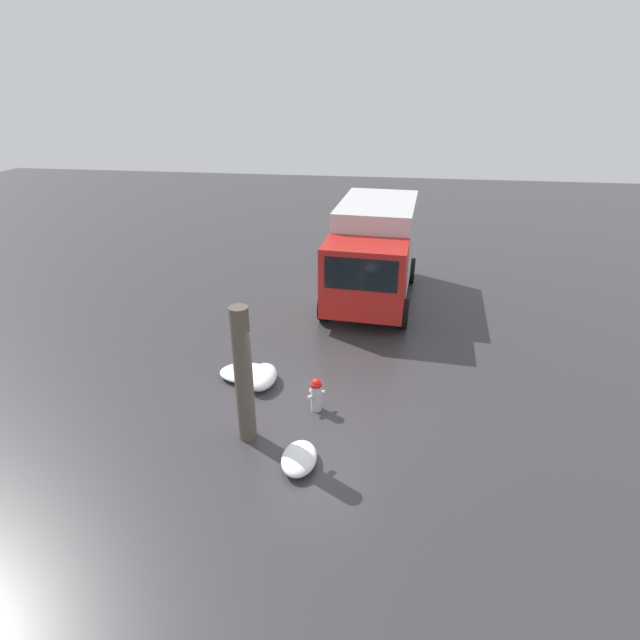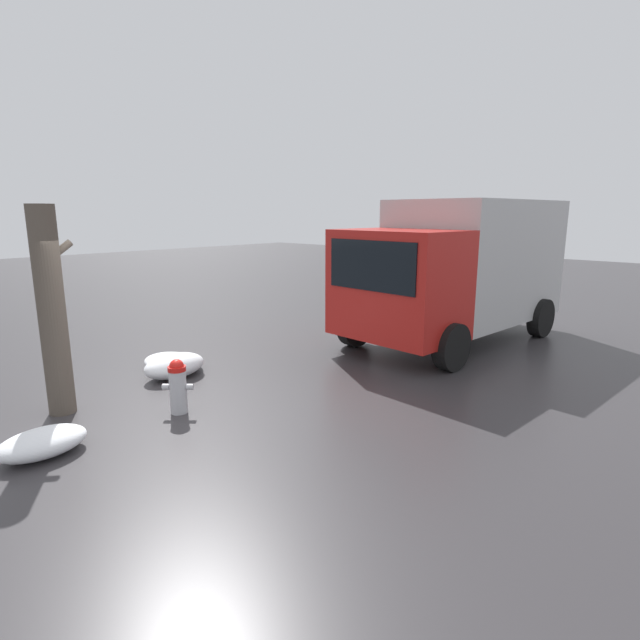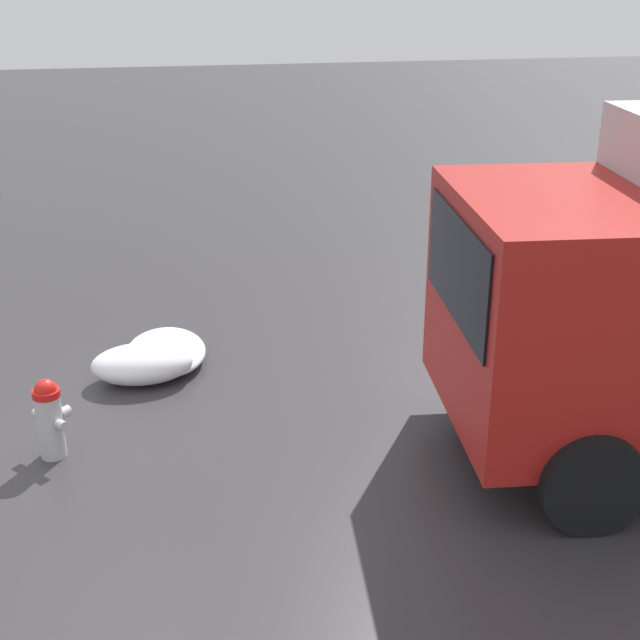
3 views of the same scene
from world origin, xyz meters
The scene contains 7 objects.
ground_plane centered at (0.00, 0.00, 0.00)m, with size 60.00×60.00×0.00m, color #333033.
fire_hydrant centered at (0.00, 0.00, 0.42)m, with size 0.39×0.39×0.81m.
tree_trunk centered at (-1.15, 1.28, 1.51)m, with size 0.56×0.37×2.99m.
delivery_truck centered at (6.69, -0.91, 1.69)m, with size 5.91×3.05×3.14m.
snow_pile_by_hydrant centered at (-1.84, 0.06, 0.16)m, with size 1.03×0.68×0.32m.
snow_pile_curbside centered at (0.83, 1.47, 0.21)m, with size 1.12×0.70×0.43m.
snow_pile_by_tree centered at (1.10, 1.95, 0.12)m, with size 0.93×1.35×0.24m.
Camera 2 is at (-3.67, -6.17, 2.88)m, focal length 28.00 mm.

